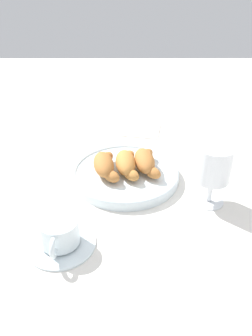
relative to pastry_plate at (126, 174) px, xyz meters
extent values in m
plane|color=silver|center=(0.03, 0.00, -0.01)|extent=(2.20, 2.20, 0.00)
cylinder|color=silver|center=(0.00, 0.00, 0.00)|extent=(0.26, 0.26, 0.02)
torus|color=silver|center=(0.00, 0.00, 0.01)|extent=(0.26, 0.26, 0.01)
ellipsoid|color=#AD6B33|center=(0.01, -0.05, 0.03)|extent=(0.11, 0.07, 0.04)
ellipsoid|color=#AD6B33|center=(0.05, -0.03, 0.02)|extent=(0.05, 0.05, 0.03)
ellipsoid|color=#AD6B33|center=(-0.04, -0.04, 0.02)|extent=(0.05, 0.04, 0.03)
ellipsoid|color=#BC7A38|center=(0.00, 0.00, 0.03)|extent=(0.10, 0.06, 0.04)
ellipsoid|color=#BC7A38|center=(0.04, 0.02, 0.02)|extent=(0.05, 0.05, 0.03)
ellipsoid|color=#BC7A38|center=(-0.04, 0.01, 0.02)|extent=(0.05, 0.05, 0.03)
ellipsoid|color=#AD6B33|center=(-0.01, 0.05, 0.03)|extent=(0.11, 0.06, 0.04)
ellipsoid|color=#AD6B33|center=(0.03, 0.07, 0.02)|extent=(0.05, 0.05, 0.03)
ellipsoid|color=#AD6B33|center=(-0.05, 0.06, 0.02)|extent=(0.05, 0.05, 0.03)
cylinder|color=silver|center=(0.23, -0.12, -0.01)|extent=(0.14, 0.14, 0.01)
cylinder|color=silver|center=(0.23, -0.12, 0.02)|extent=(0.08, 0.08, 0.05)
cylinder|color=brown|center=(0.23, -0.12, 0.04)|extent=(0.07, 0.07, 0.01)
torus|color=silver|center=(0.27, -0.12, 0.02)|extent=(0.04, 0.01, 0.04)
cylinder|color=white|center=(0.09, 0.19, -0.01)|extent=(0.07, 0.07, 0.01)
cylinder|color=white|center=(0.09, 0.19, 0.02)|extent=(0.01, 0.01, 0.05)
cylinder|color=white|center=(0.09, 0.19, 0.09)|extent=(0.08, 0.08, 0.08)
cylinder|color=#E0CC4C|center=(0.09, 0.19, 0.08)|extent=(0.07, 0.07, 0.07)
cube|color=silver|center=(-0.27, 0.05, -0.01)|extent=(0.13, 0.13, 0.01)
camera|label=1|loc=(0.72, 0.00, 0.48)|focal=37.71mm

